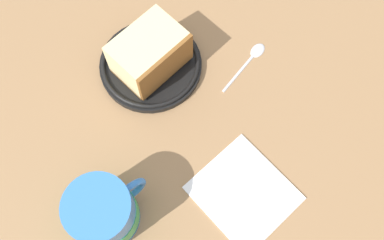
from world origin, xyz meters
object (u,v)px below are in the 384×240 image
teaspoon (252,56)px  folded_napkin (244,193)px  cake_slice (150,54)px  small_plate (151,64)px  tea_mug (104,212)px

teaspoon → folded_napkin: bearing=-43.9°
teaspoon → cake_slice: bearing=-121.1°
small_plate → folded_napkin: (24.97, -1.54, -0.56)cm
cake_slice → tea_mug: (15.64, -18.75, -0.14)cm
cake_slice → teaspoon: (8.47, 14.03, -4.22)cm
tea_mug → folded_napkin: size_ratio=0.86×
cake_slice → tea_mug: bearing=-50.2°
small_plate → teaspoon: (8.74, 14.07, -0.50)cm
tea_mug → small_plate: bearing=130.4°
small_plate → tea_mug: size_ratio=1.45×
small_plate → cake_slice: size_ratio=1.41×
tea_mug → folded_napkin: bearing=62.2°
small_plate → folded_napkin: size_ratio=1.24×
small_plate → teaspoon: bearing=58.1°
folded_napkin → teaspoon: bearing=136.1°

